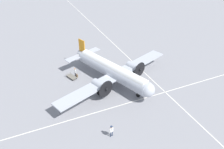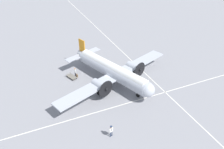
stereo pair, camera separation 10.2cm
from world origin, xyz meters
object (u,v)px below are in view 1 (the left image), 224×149
object	(u,v)px
airliner_main	(114,71)
baggage_cart	(72,77)
passenger_boarding	(75,71)
suitcase_near_door	(77,76)
crew_foreground	(111,130)

from	to	relation	value
airliner_main	baggage_cart	xyz separation A→B (m)	(4.56, 6.36, -2.18)
passenger_boarding	suitcase_near_door	bearing A→B (deg)	28.77
suitcase_near_door	baggage_cart	distance (m)	0.99
crew_foreground	suitcase_near_door	xyz separation A→B (m)	(15.49, 0.14, -0.84)
suitcase_near_door	airliner_main	bearing A→B (deg)	-129.94
airliner_main	crew_foreground	bearing A→B (deg)	-46.15
crew_foreground	passenger_boarding	xyz separation A→B (m)	(15.81, 0.35, -0.02)
airliner_main	passenger_boarding	size ratio (longest dim) A/B	13.06
suitcase_near_door	passenger_boarding	bearing A→B (deg)	33.19
airliner_main	suitcase_near_door	distance (m)	7.34
passenger_boarding	airliner_main	bearing A→B (deg)	44.78
crew_foreground	baggage_cart	xyz separation A→B (m)	(15.55, 1.13, -0.84)
airliner_main	baggage_cart	distance (m)	8.13
passenger_boarding	baggage_cart	distance (m)	1.16
crew_foreground	passenger_boarding	distance (m)	15.82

